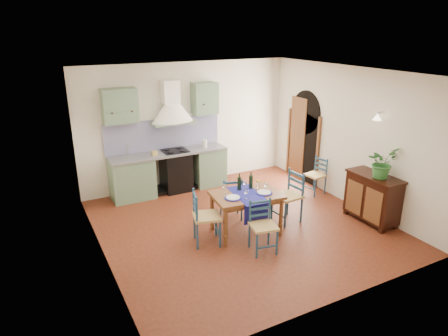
{
  "coord_description": "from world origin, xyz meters",
  "views": [
    {
      "loc": [
        -3.39,
        -5.78,
        3.52
      ],
      "look_at": [
        -0.22,
        0.3,
        1.08
      ],
      "focal_mm": 32.0,
      "sensor_mm": 36.0,
      "label": 1
    }
  ],
  "objects_px": {
    "chair_near": "(263,226)",
    "potted_plant": "(382,163)",
    "dining_table": "(247,198)",
    "sideboard": "(373,196)"
  },
  "relations": [
    {
      "from": "sideboard",
      "to": "potted_plant",
      "type": "distance_m",
      "value": 0.72
    },
    {
      "from": "dining_table",
      "to": "potted_plant",
      "type": "relative_size",
      "value": 2.21
    },
    {
      "from": "chair_near",
      "to": "potted_plant",
      "type": "relative_size",
      "value": 1.52
    },
    {
      "from": "dining_table",
      "to": "sideboard",
      "type": "height_order",
      "value": "dining_table"
    },
    {
      "from": "chair_near",
      "to": "potted_plant",
      "type": "distance_m",
      "value": 2.51
    },
    {
      "from": "chair_near",
      "to": "sideboard",
      "type": "bearing_deg",
      "value": -1.5
    },
    {
      "from": "dining_table",
      "to": "potted_plant",
      "type": "bearing_deg",
      "value": -19.75
    },
    {
      "from": "dining_table",
      "to": "sideboard",
      "type": "relative_size",
      "value": 1.2
    },
    {
      "from": "dining_table",
      "to": "chair_near",
      "type": "bearing_deg",
      "value": -96.38
    },
    {
      "from": "sideboard",
      "to": "dining_table",
      "type": "bearing_deg",
      "value": 163.01
    }
  ]
}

